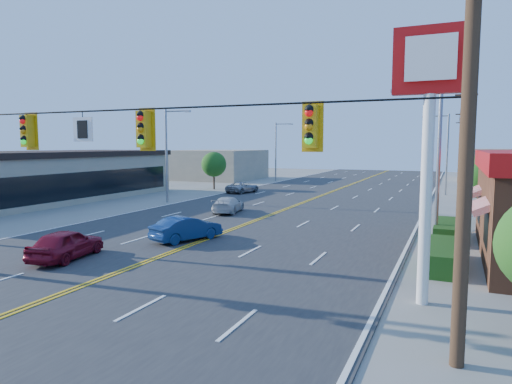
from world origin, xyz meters
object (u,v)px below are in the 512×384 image
at_px(car_silver, 243,188).
at_px(signal_span, 52,148).
at_px(car_white, 228,205).
at_px(car_magenta, 66,245).
at_px(car_blue, 187,230).
at_px(kfc_pylon, 429,109).

bearing_deg(car_silver, signal_span, 115.11).
distance_m(signal_span, car_white, 19.23).
height_order(car_magenta, car_white, car_magenta).
distance_m(car_magenta, car_white, 14.91).
distance_m(car_blue, car_white, 9.86).
height_order(car_blue, car_silver, car_blue).
bearing_deg(signal_span, kfc_pylon, 19.78).
relative_size(signal_span, car_magenta, 6.34).
bearing_deg(car_silver, kfc_pylon, 135.67).
distance_m(kfc_pylon, car_magenta, 15.45).
relative_size(car_magenta, car_blue, 1.01).
bearing_deg(signal_span, car_magenta, 133.22).
xyz_separation_m(kfc_pylon, car_magenta, (-14.47, -0.43, -5.39)).
height_order(kfc_pylon, car_blue, kfc_pylon).
height_order(signal_span, car_blue, signal_span).
xyz_separation_m(car_blue, car_white, (-2.49, 9.54, -0.05)).
bearing_deg(car_magenta, car_silver, -90.35).
relative_size(kfc_pylon, car_blue, 2.23).
xyz_separation_m(car_blue, car_silver, (-7.43, 22.50, -0.07)).
bearing_deg(car_white, car_silver, -80.54).
relative_size(kfc_pylon, car_magenta, 2.21).
xyz_separation_m(signal_span, car_white, (-3.15, 18.47, -4.31)).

